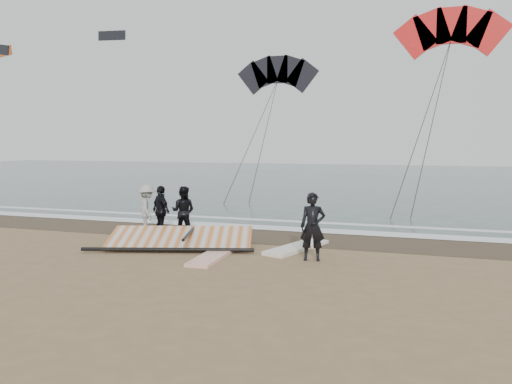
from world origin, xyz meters
TOP-DOWN VIEW (x-y plane):
  - ground at (0.00, 0.00)m, footprint 120.00×120.00m
  - sea at (0.00, 33.00)m, footprint 120.00×54.00m
  - wet_sand at (0.00, 4.50)m, footprint 120.00×2.80m
  - foam_near at (0.00, 5.90)m, footprint 120.00×0.90m
  - foam_far at (0.00, 7.60)m, footprint 120.00×0.45m
  - man_main at (2.45, 1.59)m, footprint 0.72×0.54m
  - board_white at (-0.13, 1.00)m, footprint 0.70×2.26m
  - board_cream at (1.76, 2.80)m, footprint 1.48×2.60m
  - trio_cluster at (-3.02, 3.60)m, footprint 2.40×1.35m
  - sail_rig at (-1.60, 2.06)m, footprint 4.65×2.87m
  - kite_red at (6.56, 19.42)m, footprint 6.88×5.20m
  - kite_dark at (-5.06, 25.17)m, footprint 6.82×6.77m
  - distant_kites at (-31.92, 29.00)m, footprint 17.57×6.12m

SIDE VIEW (x-z plane):
  - ground at x=0.00m, z-range 0.00..0.00m
  - wet_sand at x=0.00m, z-range 0.00..0.01m
  - sea at x=0.00m, z-range 0.00..0.02m
  - foam_near at x=0.00m, z-range 0.02..0.03m
  - foam_far at x=0.00m, z-range 0.02..0.03m
  - board_white at x=-0.13m, z-range 0.00..0.09m
  - board_cream at x=1.76m, z-range 0.00..0.11m
  - sail_rig at x=-1.60m, z-range -0.06..0.46m
  - trio_cluster at x=-3.02m, z-range -0.01..1.66m
  - man_main at x=2.45m, z-range 0.00..1.78m
  - kite_dark at x=-5.06m, z-range 0.24..15.60m
  - kite_red at x=6.56m, z-range 2.21..15.84m
  - distant_kites at x=-31.92m, z-range 10.97..14.33m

